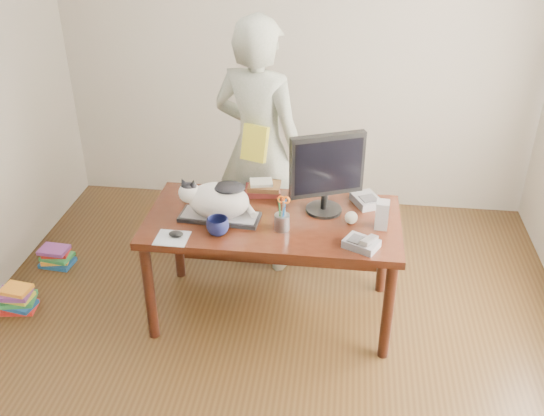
{
  "coord_description": "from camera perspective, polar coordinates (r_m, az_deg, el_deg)",
  "views": [
    {
      "loc": [
        0.41,
        -2.66,
        2.69
      ],
      "look_at": [
        0.0,
        0.55,
        0.85
      ],
      "focal_mm": 40.0,
      "sensor_mm": 36.0,
      "label": 1
    }
  ],
  "objects": [
    {
      "name": "room",
      "position": [
        3.01,
        -1.31,
        3.14
      ],
      "size": [
        4.5,
        4.5,
        4.5
      ],
      "color": "black",
      "rests_on": "ground"
    },
    {
      "name": "desk",
      "position": [
        3.96,
        0.23,
        -2.2
      ],
      "size": [
        1.6,
        0.8,
        0.75
      ],
      "color": "black",
      "rests_on": "ground"
    },
    {
      "name": "keyboard",
      "position": [
        3.82,
        -4.94,
        -0.82
      ],
      "size": [
        0.52,
        0.23,
        0.03
      ],
      "rotation": [
        0.0,
        0.0,
        -0.07
      ],
      "color": "black",
      "rests_on": "desk"
    },
    {
      "name": "cat",
      "position": [
        3.76,
        -5.27,
        0.86
      ],
      "size": [
        0.5,
        0.26,
        0.28
      ],
      "rotation": [
        0.0,
        0.0,
        -0.07
      ],
      "color": "white",
      "rests_on": "keyboard"
    },
    {
      "name": "monitor",
      "position": [
        3.76,
        5.19,
        3.61
      ],
      "size": [
        0.46,
        0.3,
        0.54
      ],
      "rotation": [
        0.0,
        0.0,
        0.4
      ],
      "color": "black",
      "rests_on": "desk"
    },
    {
      "name": "pen_cup",
      "position": [
        3.67,
        0.95,
        -1.16
      ],
      "size": [
        0.11,
        0.11,
        0.24
      ],
      "rotation": [
        0.0,
        0.0,
        -0.15
      ],
      "color": "gray",
      "rests_on": "desk"
    },
    {
      "name": "mousepad",
      "position": [
        3.66,
        -9.39,
        -2.81
      ],
      "size": [
        0.2,
        0.18,
        0.0
      ],
      "rotation": [
        0.0,
        0.0,
        -0.02
      ],
      "color": "silver",
      "rests_on": "desk"
    },
    {
      "name": "mouse",
      "position": [
        3.66,
        -9.03,
        -2.42
      ],
      "size": [
        0.09,
        0.06,
        0.04
      ],
      "rotation": [
        0.0,
        0.0,
        -0.02
      ],
      "color": "black",
      "rests_on": "mousepad"
    },
    {
      "name": "coffee_mug",
      "position": [
        3.64,
        -5.13,
        -1.72
      ],
      "size": [
        0.18,
        0.18,
        0.11
      ],
      "primitive_type": "imported",
      "rotation": [
        0.0,
        0.0,
        0.47
      ],
      "color": "black",
      "rests_on": "desk"
    },
    {
      "name": "phone",
      "position": [
        3.56,
        8.47,
        -3.3
      ],
      "size": [
        0.23,
        0.21,
        0.09
      ],
      "rotation": [
        0.0,
        0.0,
        -0.47
      ],
      "color": "slate",
      "rests_on": "desk"
    },
    {
      "name": "speaker",
      "position": [
        3.74,
        10.32,
        -0.62
      ],
      "size": [
        0.09,
        0.09,
        0.18
      ],
      "rotation": [
        0.0,
        0.0,
        -0.09
      ],
      "color": "gray",
      "rests_on": "desk"
    },
    {
      "name": "baseball",
      "position": [
        3.78,
        7.47,
        -0.9
      ],
      "size": [
        0.08,
        0.08,
        0.08
      ],
      "rotation": [
        0.0,
        0.0,
        -0.1
      ],
      "color": "silver",
      "rests_on": "desk"
    },
    {
      "name": "book_stack",
      "position": [
        4.09,
        -0.83,
        1.91
      ],
      "size": [
        0.26,
        0.2,
        0.09
      ],
      "rotation": [
        0.0,
        0.0,
        0.09
      ],
      "color": "#521815",
      "rests_on": "desk"
    },
    {
      "name": "calculator",
      "position": [
        4.01,
        8.87,
        0.73
      ],
      "size": [
        0.22,
        0.24,
        0.06
      ],
      "rotation": [
        0.0,
        0.0,
        0.47
      ],
      "color": "slate",
      "rests_on": "desk"
    },
    {
      "name": "person",
      "position": [
        4.32,
        -1.26,
        5.68
      ],
      "size": [
        0.8,
        0.66,
        1.88
      ],
      "primitive_type": "imported",
      "rotation": [
        0.0,
        0.0,
        2.79
      ],
      "color": "beige",
      "rests_on": "ground"
    },
    {
      "name": "held_book",
      "position": [
        4.12,
        -1.62,
        6.12
      ],
      "size": [
        0.2,
        0.16,
        0.25
      ],
      "rotation": [
        0.0,
        0.0,
        -0.35
      ],
      "color": "yellow",
      "rests_on": "person"
    },
    {
      "name": "book_pile_a",
      "position": [
        4.56,
        -22.85,
        -7.91
      ],
      "size": [
        0.27,
        0.22,
        0.18
      ],
      "color": "red",
      "rests_on": "ground"
    },
    {
      "name": "book_pile_b",
      "position": [
        4.95,
        -19.63,
        -4.33
      ],
      "size": [
        0.26,
        0.2,
        0.15
      ],
      "color": "#174A8C",
      "rests_on": "ground"
    }
  ]
}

